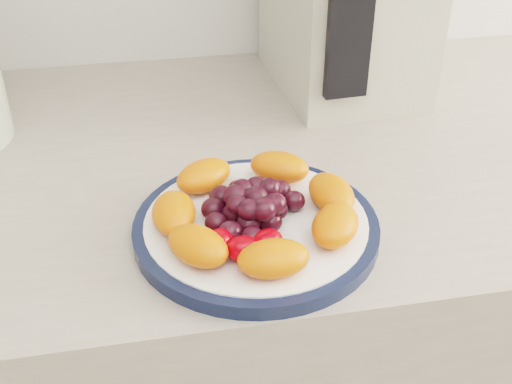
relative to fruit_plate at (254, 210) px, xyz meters
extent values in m
cylinder|color=#111A34|center=(0.00, 0.00, -0.02)|extent=(0.24, 0.24, 0.01)
cylinder|color=white|center=(0.00, 0.00, -0.02)|extent=(0.22, 0.22, 0.02)
cube|color=black|center=(0.15, 0.21, 0.13)|extent=(0.05, 0.02, 0.23)
ellipsoid|color=#FF4D10|center=(0.08, 0.01, 0.00)|extent=(0.05, 0.07, 0.03)
ellipsoid|color=#FF4D10|center=(0.04, 0.07, 0.00)|extent=(0.08, 0.07, 0.03)
ellipsoid|color=#FF4D10|center=(-0.04, 0.07, 0.00)|extent=(0.08, 0.07, 0.03)
ellipsoid|color=#FF4D10|center=(-0.08, 0.01, 0.00)|extent=(0.05, 0.07, 0.03)
ellipsoid|color=#FF4D10|center=(-0.06, -0.04, 0.00)|extent=(0.07, 0.08, 0.03)
ellipsoid|color=#FF4D10|center=(0.00, -0.07, 0.00)|extent=(0.06, 0.04, 0.03)
ellipsoid|color=#FF4D10|center=(0.07, -0.04, 0.00)|extent=(0.07, 0.08, 0.03)
ellipsoid|color=black|center=(0.00, 0.00, -0.01)|extent=(0.02, 0.02, 0.02)
ellipsoid|color=black|center=(0.02, 0.00, -0.01)|extent=(0.02, 0.02, 0.02)
ellipsoid|color=black|center=(0.01, 0.02, 0.00)|extent=(0.02, 0.02, 0.02)
ellipsoid|color=black|center=(-0.01, 0.02, -0.01)|extent=(0.02, 0.02, 0.02)
ellipsoid|color=black|center=(-0.02, 0.00, 0.00)|extent=(0.02, 0.02, 0.02)
ellipsoid|color=black|center=(-0.01, -0.01, 0.00)|extent=(0.02, 0.02, 0.02)
ellipsoid|color=black|center=(0.01, -0.01, 0.00)|extent=(0.02, 0.02, 0.02)
ellipsoid|color=black|center=(0.04, 0.02, -0.01)|extent=(0.02, 0.02, 0.02)
ellipsoid|color=black|center=(0.03, 0.03, 0.00)|extent=(0.02, 0.02, 0.02)
ellipsoid|color=black|center=(0.01, 0.05, 0.00)|extent=(0.02, 0.02, 0.02)
ellipsoid|color=black|center=(-0.01, 0.05, 0.00)|extent=(0.02, 0.02, 0.02)
ellipsoid|color=black|center=(-0.03, 0.03, 0.00)|extent=(0.02, 0.02, 0.02)
ellipsoid|color=black|center=(-0.04, 0.02, 0.00)|extent=(0.02, 0.02, 0.02)
ellipsoid|color=black|center=(-0.04, -0.01, -0.01)|extent=(0.02, 0.02, 0.02)
ellipsoid|color=black|center=(-0.03, -0.02, 0.00)|extent=(0.02, 0.02, 0.02)
ellipsoid|color=black|center=(-0.01, -0.04, 0.00)|extent=(0.02, 0.02, 0.02)
ellipsoid|color=black|center=(0.00, 0.00, 0.01)|extent=(0.02, 0.02, 0.02)
ellipsoid|color=black|center=(0.02, 0.02, 0.01)|extent=(0.02, 0.02, 0.02)
ellipsoid|color=black|center=(0.01, 0.02, 0.01)|extent=(0.02, 0.02, 0.02)
ellipsoid|color=black|center=(-0.01, 0.02, 0.01)|extent=(0.02, 0.02, 0.02)
ellipsoid|color=black|center=(-0.02, 0.01, 0.01)|extent=(0.02, 0.02, 0.02)
ellipsoid|color=black|center=(-0.02, 0.00, 0.01)|extent=(0.02, 0.02, 0.02)
ellipsoid|color=black|center=(-0.01, -0.01, 0.01)|extent=(0.02, 0.02, 0.02)
ellipsoid|color=black|center=(0.01, -0.02, 0.01)|extent=(0.02, 0.02, 0.02)
ellipsoid|color=black|center=(0.02, -0.01, 0.01)|extent=(0.02, 0.02, 0.02)
ellipsoid|color=red|center=(-0.02, -0.05, 0.00)|extent=(0.03, 0.03, 0.02)
ellipsoid|color=red|center=(0.00, -0.05, 0.00)|extent=(0.04, 0.03, 0.02)
ellipsoid|color=red|center=(-0.01, -0.07, 0.00)|extent=(0.04, 0.04, 0.02)
ellipsoid|color=red|center=(-0.04, -0.04, 0.00)|extent=(0.04, 0.04, 0.02)
camera|label=1|loc=(-0.09, -0.49, 0.35)|focal=45.00mm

